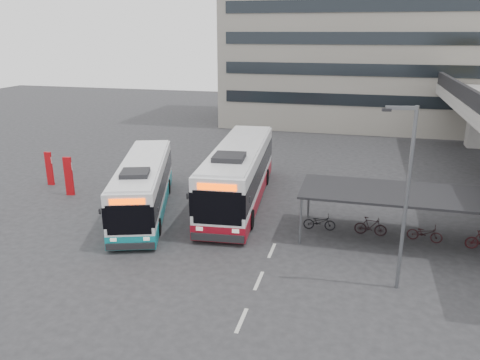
% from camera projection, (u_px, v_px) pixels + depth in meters
% --- Properties ---
extents(ground, '(120.00, 120.00, 0.00)m').
position_uv_depth(ground, '(223.00, 245.00, 23.50)').
color(ground, '#28282B').
rests_on(ground, ground).
extents(bike_shelter, '(10.00, 4.00, 2.54)m').
position_uv_depth(bike_shelter, '(399.00, 209.00, 23.74)').
color(bike_shelter, '#595B60').
rests_on(bike_shelter, ground).
extents(office_block, '(30.00, 15.00, 25.00)m').
position_uv_depth(office_block, '(367.00, 10.00, 51.47)').
color(office_block, gray).
rests_on(office_block, ground).
extents(road_markings, '(0.15, 7.60, 0.01)m').
position_uv_depth(road_markings, '(259.00, 281.00, 20.13)').
color(road_markings, beige).
rests_on(road_markings, ground).
extents(bus_main, '(4.03, 13.30, 3.87)m').
position_uv_depth(bus_main, '(239.00, 174.00, 29.01)').
color(bus_main, white).
rests_on(bus_main, ground).
extents(bus_teal, '(5.89, 11.44, 3.33)m').
position_uv_depth(bus_teal, '(144.00, 186.00, 27.49)').
color(bus_teal, white).
rests_on(bus_teal, ground).
extents(pedestrian, '(0.76, 0.84, 1.93)m').
position_uv_depth(pedestrian, '(142.00, 208.00, 25.71)').
color(pedestrian, black).
rests_on(pedestrian, ground).
extents(lamp_post, '(1.34, 0.38, 7.64)m').
position_uv_depth(lamp_post, '(405.00, 189.00, 18.28)').
color(lamp_post, '#595B60').
rests_on(lamp_post, ground).
extents(sign_totem_mid, '(0.55, 0.27, 2.57)m').
position_uv_depth(sign_totem_mid, '(69.00, 176.00, 30.30)').
color(sign_totem_mid, '#B40B11').
rests_on(sign_totem_mid, ground).
extents(sign_totem_north, '(0.51, 0.16, 2.36)m').
position_uv_depth(sign_totem_north, '(49.00, 168.00, 32.36)').
color(sign_totem_north, '#B40B11').
rests_on(sign_totem_north, ground).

